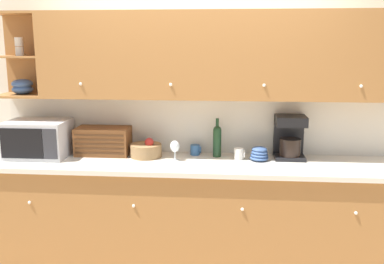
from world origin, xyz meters
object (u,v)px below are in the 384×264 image
at_px(microwave, 38,139).
at_px(bread_box, 103,141).
at_px(fruit_basket, 146,150).
at_px(mug_blue_second, 195,150).
at_px(mug, 239,154).
at_px(coffee_maker, 290,137).
at_px(bowl_stack_on_counter, 259,154).
at_px(wine_glass, 175,147).
at_px(wine_bottle, 217,140).

distance_m(microwave, bread_box, 0.55).
height_order(fruit_basket, mug_blue_second, fruit_basket).
relative_size(fruit_basket, mug, 2.74).
distance_m(microwave, coffee_maker, 2.16).
relative_size(microwave, bread_box, 1.11).
distance_m(bread_box, fruit_basket, 0.40).
distance_m(mug_blue_second, coffee_maker, 0.82).
bearing_deg(bowl_stack_on_counter, mug, 174.25).
distance_m(fruit_basket, mug, 0.80).
xyz_separation_m(fruit_basket, mug, (0.80, -0.02, -0.01)).
height_order(wine_glass, coffee_maker, coffee_maker).
relative_size(microwave, wine_bottle, 1.52).
distance_m(bread_box, bowl_stack_on_counter, 1.36).
distance_m(microwave, wine_bottle, 1.55).
relative_size(bread_box, wine_bottle, 1.38).
xyz_separation_m(bread_box, wine_bottle, (1.00, 0.01, 0.03)).
xyz_separation_m(mug_blue_second, coffee_maker, (0.81, -0.03, 0.14)).
height_order(fruit_basket, wine_glass, fruit_basket).
bearing_deg(coffee_maker, wine_bottle, -179.06).
xyz_separation_m(mug_blue_second, mug, (0.38, -0.13, 0.00)).
distance_m(wine_bottle, bowl_stack_on_counter, 0.38).
bearing_deg(microwave, mug, 1.59).
distance_m(bread_box, coffee_maker, 1.62).
relative_size(fruit_basket, bowl_stack_on_counter, 1.72).
bearing_deg(wine_bottle, wine_glass, -155.03).
bearing_deg(wine_bottle, microwave, -175.15).
distance_m(bowl_stack_on_counter, coffee_maker, 0.31).
bearing_deg(bowl_stack_on_counter, mug_blue_second, 165.41).
bearing_deg(microwave, coffee_maker, 3.74).
relative_size(wine_bottle, mug, 3.42).
height_order(fruit_basket, bowl_stack_on_counter, fruit_basket).
distance_m(wine_glass, wine_bottle, 0.39).
distance_m(wine_bottle, mug, 0.23).
xyz_separation_m(wine_glass, mug_blue_second, (0.16, 0.21, -0.07)).
xyz_separation_m(wine_glass, coffee_maker, (0.96, 0.17, 0.07)).
bearing_deg(bread_box, fruit_basket, -7.78).
bearing_deg(wine_glass, mug_blue_second, 52.58).
xyz_separation_m(wine_bottle, mug, (0.19, -0.08, -0.10)).
height_order(bread_box, mug_blue_second, bread_box).
bearing_deg(wine_glass, wine_bottle, 24.97).
bearing_deg(coffee_maker, mug_blue_second, 177.67).
bearing_deg(bowl_stack_on_counter, microwave, -179.06).
distance_m(bread_box, mug, 1.20).
bearing_deg(wine_glass, mug, 8.38).
xyz_separation_m(microwave, mug_blue_second, (1.35, 0.17, -0.11)).
bearing_deg(fruit_basket, microwave, -175.99).
bearing_deg(mug, coffee_maker, 12.31).
bearing_deg(bread_box, wine_bottle, 0.69).
height_order(bowl_stack_on_counter, coffee_maker, coffee_maker).
relative_size(fruit_basket, wine_bottle, 0.80).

